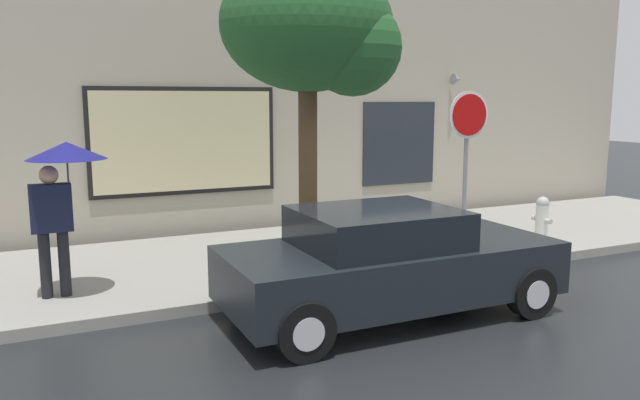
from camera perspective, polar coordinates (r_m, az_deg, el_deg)
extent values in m
plane|color=black|center=(7.90, 5.98, -10.53)|extent=(60.00, 60.00, 0.00)
cube|color=gray|center=(10.45, -2.53, -5.11)|extent=(20.00, 4.00, 0.15)
cube|color=#B2A893|center=(12.50, -7.15, 13.01)|extent=(20.00, 0.40, 7.00)
cube|color=black|center=(11.95, -12.28, 5.30)|extent=(3.50, 0.06, 2.01)
cube|color=beige|center=(11.92, -12.25, 5.30)|extent=(3.34, 0.03, 1.85)
cube|color=#262B33|center=(13.79, 7.26, 5.17)|extent=(1.80, 0.04, 1.80)
cone|color=#99999E|center=(14.46, 12.44, 10.77)|extent=(0.22, 0.24, 0.24)
cube|color=black|center=(7.78, 6.51, -6.34)|extent=(4.14, 1.76, 0.65)
cube|color=black|center=(7.55, 5.24, -2.52)|extent=(1.86, 1.55, 0.45)
cylinder|color=black|center=(9.33, 11.88, -5.52)|extent=(0.64, 0.22, 0.64)
cylinder|color=silver|center=(9.33, 11.88, -5.52)|extent=(0.35, 0.24, 0.35)
cylinder|color=black|center=(8.14, 18.79, -8.01)|extent=(0.64, 0.22, 0.64)
cylinder|color=silver|center=(8.14, 18.79, -8.01)|extent=(0.35, 0.24, 0.35)
cylinder|color=black|center=(7.94, -6.17, -8.00)|extent=(0.64, 0.22, 0.64)
cylinder|color=silver|center=(7.94, -6.17, -8.00)|extent=(0.35, 0.24, 0.35)
cylinder|color=black|center=(6.51, -1.43, -11.90)|extent=(0.64, 0.22, 0.64)
cylinder|color=silver|center=(6.51, -1.43, -11.90)|extent=(0.35, 0.24, 0.35)
cylinder|color=white|center=(11.86, 19.65, -1.88)|extent=(0.22, 0.22, 0.68)
sphere|color=#BBBBB7|center=(11.80, 19.74, -0.27)|extent=(0.23, 0.23, 0.23)
cylinder|color=#BBBBB7|center=(11.74, 20.21, -1.85)|extent=(0.09, 0.12, 0.09)
cylinder|color=#BBBBB7|center=(11.96, 19.12, -1.59)|extent=(0.09, 0.12, 0.09)
cylinder|color=white|center=(11.92, 19.57, -3.33)|extent=(0.30, 0.30, 0.06)
cylinder|color=black|center=(8.67, -23.86, -5.49)|extent=(0.14, 0.14, 0.86)
cylinder|color=black|center=(8.68, -22.37, -5.39)|extent=(0.14, 0.14, 0.86)
cube|color=#191E38|center=(8.53, -23.43, -0.67)|extent=(0.50, 0.22, 0.61)
sphere|color=tan|center=(8.47, -23.61, 2.12)|extent=(0.23, 0.23, 0.23)
cylinder|color=#4C4C51|center=(8.50, -22.03, 1.09)|extent=(0.02, 0.02, 0.90)
cone|color=navy|center=(8.45, -22.22, 4.21)|extent=(0.98, 0.98, 0.22)
cylinder|color=#4C3823|center=(9.12, -1.11, 2.41)|extent=(0.27, 0.27, 2.86)
ellipsoid|color=#235628|center=(9.11, -1.16, 15.77)|extent=(2.51, 2.13, 1.88)
sphere|color=#235628|center=(9.05, 3.05, 13.81)|extent=(1.38, 1.38, 1.38)
cylinder|color=gray|center=(10.39, 13.15, 2.33)|extent=(0.07, 0.07, 2.61)
cylinder|color=white|center=(10.29, 13.49, 7.60)|extent=(0.76, 0.02, 0.76)
cylinder|color=red|center=(10.28, 13.54, 7.59)|extent=(0.66, 0.02, 0.66)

